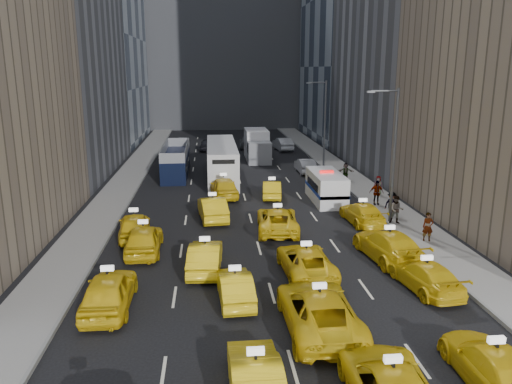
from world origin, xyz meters
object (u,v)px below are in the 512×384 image
taxi_1 (256,379)px  nypd_van (326,187)px  box_truck (257,145)px  pedestrian_0 (428,227)px  city_bus (222,161)px  taxi_3 (493,366)px  double_decker (176,160)px

taxi_1 → nypd_van: 24.92m
taxi_1 → nypd_van: size_ratio=0.76×
box_truck → pedestrian_0: box_truck is taller
taxi_1 → city_bus: 33.21m
nypd_van → pedestrian_0: nypd_van is taller
taxi_1 → taxi_3: bearing=179.3°
taxi_1 → double_decker: (-4.59, 35.05, 0.69)m
taxi_3 → city_bus: 34.12m
taxi_1 → pedestrian_0: (11.57, 13.55, 0.27)m
double_decker → pedestrian_0: double_decker is taller
nypd_van → city_bus: bearing=137.6°
nypd_van → box_truck: size_ratio=0.81×
double_decker → box_truck: size_ratio=1.37×
double_decker → city_bus: size_ratio=0.79×
taxi_3 → city_bus: bearing=-75.1°
taxi_1 → pedestrian_0: bearing=-131.4°
city_bus → nypd_van: bearing=-48.4°
box_truck → double_decker: bearing=-141.2°
taxi_1 → double_decker: 35.36m
city_bus → box_truck: bearing=67.2°
nypd_van → city_bus: (-7.92, 9.52, 0.52)m
pedestrian_0 → nypd_van: bearing=120.7°
box_truck → city_bus: bearing=-116.6°
nypd_van → box_truck: bearing=108.7°
double_decker → pedestrian_0: (16.16, -21.50, -0.42)m
city_bus → box_truck: size_ratio=1.73×
taxi_3 → box_truck: box_truck is taller
double_decker → box_truck: bearing=45.8°
taxi_1 → nypd_van: bearing=-109.0°
nypd_van → double_decker: 16.80m
nypd_van → city_bus: 12.39m
double_decker → box_truck: (8.74, 7.54, 0.21)m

